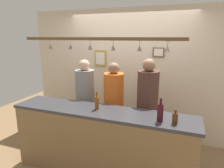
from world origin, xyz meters
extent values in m
plane|color=olive|center=(0.00, 0.00, 0.00)|extent=(8.00, 8.00, 0.00)
cube|color=beige|center=(0.00, 1.10, 1.30)|extent=(4.40, 0.06, 2.60)
cube|color=#38383D|center=(0.00, -0.35, 1.00)|extent=(2.70, 0.55, 0.04)
cube|color=olive|center=(0.00, -0.60, 0.49)|extent=(2.65, 0.04, 0.98)
cube|color=brown|center=(0.00, -0.30, 2.02)|extent=(2.20, 0.36, 0.04)
cylinder|color=silver|center=(-0.89, -0.23, 2.00)|extent=(0.06, 0.06, 0.00)
cylinder|color=silver|center=(-0.89, -0.23, 1.97)|extent=(0.01, 0.01, 0.06)
cone|color=silver|center=(-0.89, -0.23, 1.91)|extent=(0.07, 0.07, 0.08)
cylinder|color=silver|center=(-0.52, -0.25, 2.00)|extent=(0.06, 0.06, 0.00)
cylinder|color=silver|center=(-0.52, -0.25, 1.97)|extent=(0.01, 0.01, 0.06)
cone|color=silver|center=(-0.52, -0.25, 1.91)|extent=(0.07, 0.07, 0.08)
cylinder|color=silver|center=(-0.17, -0.30, 2.00)|extent=(0.06, 0.06, 0.00)
cylinder|color=silver|center=(-0.17, -0.30, 1.97)|extent=(0.01, 0.01, 0.06)
cone|color=silver|center=(-0.17, -0.30, 1.91)|extent=(0.07, 0.07, 0.08)
cylinder|color=silver|center=(0.17, -0.31, 2.00)|extent=(0.06, 0.06, 0.00)
cylinder|color=silver|center=(0.17, -0.31, 1.97)|extent=(0.01, 0.01, 0.06)
cone|color=silver|center=(0.17, -0.31, 1.91)|extent=(0.07, 0.07, 0.08)
cylinder|color=silver|center=(0.52, -0.29, 2.00)|extent=(0.06, 0.06, 0.00)
cylinder|color=silver|center=(0.52, -0.29, 1.97)|extent=(0.01, 0.01, 0.06)
cone|color=silver|center=(0.52, -0.29, 1.91)|extent=(0.07, 0.07, 0.08)
cylinder|color=silver|center=(0.87, -0.35, 2.00)|extent=(0.06, 0.06, 0.00)
cylinder|color=silver|center=(0.87, -0.35, 1.97)|extent=(0.01, 0.01, 0.06)
cone|color=silver|center=(0.87, -0.35, 1.91)|extent=(0.07, 0.07, 0.08)
cube|color=#2D334C|center=(-0.58, 0.26, 0.39)|extent=(0.17, 0.18, 0.79)
cylinder|color=gray|center=(-0.58, 0.26, 1.13)|extent=(0.34, 0.34, 0.69)
sphere|color=beige|center=(-0.58, 0.26, 1.56)|extent=(0.20, 0.20, 0.20)
cube|color=#2D334C|center=(-0.03, 0.26, 0.39)|extent=(0.17, 0.18, 0.78)
cylinder|color=orange|center=(-0.03, 0.26, 1.11)|extent=(0.34, 0.34, 0.67)
sphere|color=#9E7556|center=(-0.03, 0.26, 1.54)|extent=(0.19, 0.19, 0.19)
cube|color=#2D334C|center=(0.55, 0.26, 0.41)|extent=(0.17, 0.18, 0.82)
cylinder|color=brown|center=(0.55, 0.26, 1.17)|extent=(0.34, 0.34, 0.71)
sphere|color=#9E7556|center=(0.55, 0.26, 1.62)|extent=(0.20, 0.20, 0.20)
cylinder|color=#512D14|center=(1.02, -0.44, 1.09)|extent=(0.07, 0.07, 0.13)
cylinder|color=#512D14|center=(1.02, -0.44, 1.18)|extent=(0.03, 0.03, 0.05)
cylinder|color=brown|center=(-0.08, -0.32, 1.11)|extent=(0.06, 0.06, 0.18)
cylinder|color=brown|center=(-0.08, -0.32, 1.24)|extent=(0.03, 0.03, 0.08)
cylinder|color=#380F19|center=(0.84, -0.44, 1.13)|extent=(0.08, 0.08, 0.22)
cylinder|color=#380F19|center=(0.84, -0.44, 1.28)|extent=(0.03, 0.03, 0.08)
cube|color=brown|center=(0.58, 1.06, 1.76)|extent=(0.22, 0.02, 0.18)
cube|color=white|center=(0.58, 1.05, 1.76)|extent=(0.17, 0.01, 0.14)
cube|color=#B29338|center=(-0.62, 1.06, 1.60)|extent=(0.26, 0.02, 0.34)
cube|color=white|center=(-0.62, 1.05, 1.60)|extent=(0.20, 0.01, 0.26)
camera|label=1|loc=(1.10, -2.81, 2.05)|focal=32.01mm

